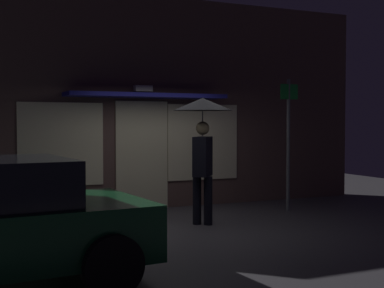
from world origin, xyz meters
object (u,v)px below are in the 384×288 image
at_px(person_with_umbrella, 203,127).
at_px(street_sign_post, 288,137).
at_px(sidewalk_bollard_2, 7,211).
at_px(sidewalk_bollard, 89,207).

relative_size(person_with_umbrella, street_sign_post, 0.83).
bearing_deg(sidewalk_bollard_2, street_sign_post, -5.26).
bearing_deg(sidewalk_bollard_2, person_with_umbrella, -19.69).
relative_size(street_sign_post, sidewalk_bollard, 5.28).
height_order(street_sign_post, sidewalk_bollard, street_sign_post).
xyz_separation_m(person_with_umbrella, street_sign_post, (2.19, 0.63, -0.21)).
bearing_deg(person_with_umbrella, sidewalk_bollard_2, -68.63).
bearing_deg(street_sign_post, sidewalk_bollard, 172.58).
bearing_deg(sidewalk_bollard, sidewalk_bollard_2, -179.16).
bearing_deg(sidewalk_bollard, person_with_umbrella, -33.51).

